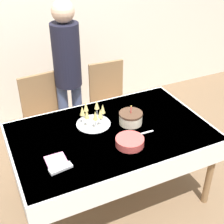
# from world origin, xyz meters

# --- Properties ---
(ground_plane) EXTENTS (12.00, 12.00, 0.00)m
(ground_plane) POSITION_xyz_m (0.00, 0.00, 0.00)
(ground_plane) COLOR brown
(wall_back) EXTENTS (8.00, 0.05, 2.70)m
(wall_back) POSITION_xyz_m (0.00, 1.78, 1.35)
(wall_back) COLOR silver
(wall_back) RESTS_ON ground_plane
(dining_table) EXTENTS (1.67, 1.05, 0.75)m
(dining_table) POSITION_xyz_m (0.00, 0.00, 0.65)
(dining_table) COLOR white
(dining_table) RESTS_ON ground_plane
(dining_chair_far_left) EXTENTS (0.45, 0.45, 0.95)m
(dining_chair_far_left) POSITION_xyz_m (-0.38, 0.84, 0.52)
(dining_chair_far_left) COLOR olive
(dining_chair_far_left) RESTS_ON ground_plane
(dining_chair_far_right) EXTENTS (0.44, 0.44, 0.95)m
(dining_chair_far_right) POSITION_xyz_m (0.37, 0.84, 0.52)
(dining_chair_far_right) COLOR olive
(dining_chair_far_right) RESTS_ON ground_plane
(birthday_cake) EXTENTS (0.21, 0.21, 0.18)m
(birthday_cake) POSITION_xyz_m (0.21, 0.04, 0.81)
(birthday_cake) COLOR beige
(birthday_cake) RESTS_ON dining_table
(champagne_tray) EXTENTS (0.30, 0.30, 0.18)m
(champagne_tray) POSITION_xyz_m (-0.09, 0.17, 0.84)
(champagne_tray) COLOR silver
(champagne_tray) RESTS_ON dining_table
(plate_stack_main) EXTENTS (0.23, 0.23, 0.06)m
(plate_stack_main) POSITION_xyz_m (0.05, -0.23, 0.78)
(plate_stack_main) COLOR #CC4C47
(plate_stack_main) RESTS_ON dining_table
(cake_knife) EXTENTS (0.30, 0.02, 0.00)m
(cake_knife) POSITION_xyz_m (0.17, -0.14, 0.75)
(cake_knife) COLOR silver
(cake_knife) RESTS_ON dining_table
(fork_pile) EXTENTS (0.18, 0.08, 0.02)m
(fork_pile) POSITION_xyz_m (-0.53, -0.27, 0.76)
(fork_pile) COLOR silver
(fork_pile) RESTS_ON dining_table
(napkin_pile) EXTENTS (0.15, 0.15, 0.01)m
(napkin_pile) POSITION_xyz_m (-0.53, -0.17, 0.76)
(napkin_pile) COLOR pink
(napkin_pile) RESTS_ON dining_table
(person_standing) EXTENTS (0.28, 0.28, 1.67)m
(person_standing) POSITION_xyz_m (-0.08, 0.89, 1.01)
(person_standing) COLOR #3F4C72
(person_standing) RESTS_ON ground_plane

